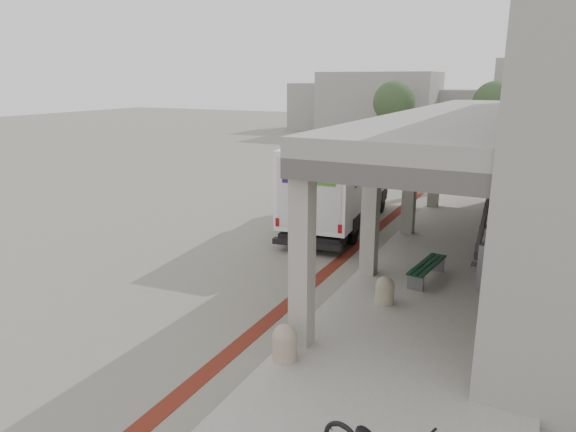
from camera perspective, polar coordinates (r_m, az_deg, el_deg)
The scene contains 11 objects.
ground at distance 13.75m, azimuth -0.18°, elevation -6.05°, with size 120.00×120.00×0.00m, color slate.
bike_lane_stripe at distance 15.10m, azimuth 6.67°, elevation -4.17°, with size 0.35×40.00×0.01m, color #5C1D12.
sidewalk at distance 12.57m, azimuth 16.49°, elevation -8.50°, with size 4.40×28.00×0.12m, color gray.
distant_backdrop at distance 48.16m, azimuth 16.75°, elevation 11.75°, with size 28.00×10.00×6.50m.
tree_left at distance 40.93m, azimuth 11.70°, elevation 12.26°, with size 3.20×3.20×4.80m.
tree_mid at distance 41.65m, azimuth 21.97°, elevation 11.55°, with size 3.20×3.20×4.80m.
fedex_truck at distance 17.58m, azimuth 5.75°, elevation 3.88°, with size 2.74×7.06×2.94m.
bench at distance 13.14m, azimuth 15.18°, elevation -5.65°, with size 0.62×1.84×0.42m.
bollard_near at distance 9.30m, azimuth -0.36°, elevation -13.85°, with size 0.44×0.44×0.67m.
bollard_far at distance 11.65m, azimuth 10.71°, elevation -8.05°, with size 0.41×0.41×0.62m.
utility_cabinet at distance 13.10m, azimuth 21.75°, elevation -5.15°, with size 0.49×0.66×1.09m, color gray.
Camera 1 is at (5.82, -11.43, 4.95)m, focal length 32.00 mm.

